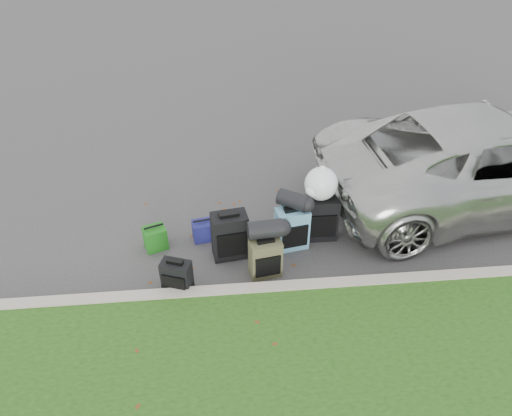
{
  "coord_description": "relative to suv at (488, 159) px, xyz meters",
  "views": [
    {
      "loc": [
        -0.63,
        -5.61,
        4.97
      ],
      "look_at": [
        -0.1,
        0.2,
        0.55
      ],
      "focal_mm": 35.0,
      "sensor_mm": 36.0,
      "label": 1
    }
  ],
  "objects": [
    {
      "name": "tote_green",
      "position": [
        -5.32,
        -0.8,
        -0.58
      ],
      "size": [
        0.38,
        0.35,
        0.36
      ],
      "primitive_type": "cube",
      "rotation": [
        0.0,
        0.0,
        0.34
      ],
      "color": "#1A6716",
      "rests_on": "ground"
    },
    {
      "name": "trash_bag",
      "position": [
        -2.89,
        -0.73,
        0.2
      ],
      "size": [
        0.48,
        0.48,
        0.48
      ],
      "primitive_type": "sphere",
      "color": "white",
      "rests_on": "suitcase_large_black_right"
    },
    {
      "name": "curb",
      "position": [
        -3.72,
        -1.89,
        -0.68
      ],
      "size": [
        120.0,
        0.18,
        0.15
      ],
      "primitive_type": "cube",
      "color": "#9E937F",
      "rests_on": "ground"
    },
    {
      "name": "ground",
      "position": [
        -3.72,
        -0.89,
        -0.76
      ],
      "size": [
        120.0,
        120.0,
        0.0
      ],
      "primitive_type": "plane",
      "color": "#383535",
      "rests_on": "ground"
    },
    {
      "name": "duffel_right",
      "position": [
        -3.31,
        -0.87,
        0.03
      ],
      "size": [
        0.5,
        0.44,
        0.24
      ],
      "primitive_type": "cylinder",
      "rotation": [
        0.0,
        1.57,
        -0.6
      ],
      "color": "black",
      "rests_on": "suitcase_teal"
    },
    {
      "name": "suitcase_large_black_left",
      "position": [
        -4.23,
        -1.06,
        -0.39
      ],
      "size": [
        0.54,
        0.37,
        0.73
      ],
      "primitive_type": "cube",
      "rotation": [
        0.0,
        0.0,
        0.14
      ],
      "color": "black",
      "rests_on": "ground"
    },
    {
      "name": "suitcase_olive",
      "position": [
        -3.76,
        -1.49,
        -0.46
      ],
      "size": [
        0.46,
        0.33,
        0.59
      ],
      "primitive_type": "cube",
      "rotation": [
        0.0,
        0.0,
        0.16
      ],
      "color": "#3C3A25",
      "rests_on": "ground"
    },
    {
      "name": "duffel_left",
      "position": [
        -3.76,
        -1.39,
        -0.04
      ],
      "size": [
        0.49,
        0.29,
        0.25
      ],
      "primitive_type": "cylinder",
      "rotation": [
        0.0,
        1.57,
        0.07
      ],
      "color": "black",
      "rests_on": "suitcase_olive"
    },
    {
      "name": "tote_navy",
      "position": [
        -4.63,
        -0.67,
        -0.6
      ],
      "size": [
        0.33,
        0.28,
        0.31
      ],
      "primitive_type": "cube",
      "rotation": [
        0.0,
        0.0,
        0.17
      ],
      "color": "navy",
      "rests_on": "ground"
    },
    {
      "name": "suitcase_teal",
      "position": [
        -3.32,
        -0.95,
        -0.42
      ],
      "size": [
        0.51,
        0.35,
        0.67
      ],
      "primitive_type": "cube",
      "rotation": [
        0.0,
        0.0,
        0.17
      ],
      "color": "teal",
      "rests_on": "ground"
    },
    {
      "name": "suv",
      "position": [
        0.0,
        0.0,
        0.0
      ],
      "size": [
        5.69,
        3.1,
        1.51
      ],
      "primitive_type": "imported",
      "rotation": [
        0.0,
        0.0,
        1.68
      ],
      "color": "#B7B7B2",
      "rests_on": "ground"
    },
    {
      "name": "suitcase_large_black_right",
      "position": [
        -2.85,
        -0.77,
        -0.4
      ],
      "size": [
        0.48,
        0.3,
        0.71
      ],
      "primitive_type": "cube",
      "rotation": [
        0.0,
        0.0,
        -0.03
      ],
      "color": "black",
      "rests_on": "ground"
    },
    {
      "name": "suitcase_small_black",
      "position": [
        -4.97,
        -1.69,
        -0.51
      ],
      "size": [
        0.44,
        0.33,
        0.49
      ],
      "primitive_type": "cube",
      "rotation": [
        0.0,
        0.0,
        -0.34
      ],
      "color": "black",
      "rests_on": "ground"
    }
  ]
}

